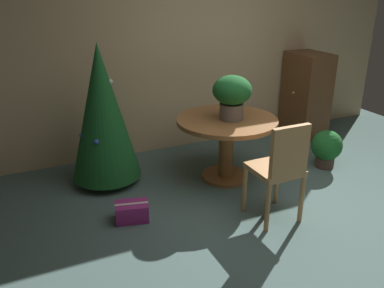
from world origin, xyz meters
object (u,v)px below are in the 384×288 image
at_px(round_dining_table, 226,134).
at_px(potted_plant, 326,147).
at_px(gift_box_purple, 132,212).
at_px(wooden_chair_near, 280,167).
at_px(holiday_tree, 102,113).
at_px(wooden_cabinet, 306,95).
at_px(flower_vase, 232,94).

bearing_deg(round_dining_table, potted_plant, -10.76).
bearing_deg(round_dining_table, gift_box_purple, -161.69).
distance_m(wooden_chair_near, holiday_tree, 1.94).
bearing_deg(holiday_tree, round_dining_table, -21.08).
bearing_deg(holiday_tree, wooden_chair_near, -49.57).
bearing_deg(wooden_cabinet, wooden_chair_near, -134.50).
relative_size(round_dining_table, wooden_cabinet, 0.93).
relative_size(wooden_cabinet, potted_plant, 2.59).
bearing_deg(holiday_tree, gift_box_purple, -89.05).
height_order(round_dining_table, flower_vase, flower_vase).
distance_m(wooden_chair_near, potted_plant, 1.49).
bearing_deg(gift_box_purple, wooden_chair_near, -25.02).
distance_m(flower_vase, wooden_cabinet, 1.93).
height_order(flower_vase, wooden_chair_near, flower_vase).
height_order(round_dining_table, potted_plant, round_dining_table).
distance_m(wooden_chair_near, gift_box_purple, 1.44).
bearing_deg(wooden_cabinet, holiday_tree, -174.34).
xyz_separation_m(round_dining_table, holiday_tree, (-1.25, 0.48, 0.27)).
relative_size(wooden_chair_near, wooden_cabinet, 0.82).
relative_size(flower_vase, gift_box_purple, 1.38).
height_order(flower_vase, potted_plant, flower_vase).
bearing_deg(potted_plant, wooden_chair_near, -149.25).
relative_size(round_dining_table, potted_plant, 2.40).
height_order(wooden_chair_near, wooden_cabinet, wooden_cabinet).
bearing_deg(potted_plant, wooden_cabinet, 64.86).
distance_m(round_dining_table, wooden_cabinet, 1.90).
height_order(flower_vase, wooden_cabinet, flower_vase).
bearing_deg(round_dining_table, wooden_chair_near, -90.00).
distance_m(holiday_tree, gift_box_purple, 1.15).
relative_size(holiday_tree, gift_box_purple, 4.46).
bearing_deg(wooden_cabinet, flower_vase, -154.29).
bearing_deg(wooden_cabinet, gift_box_purple, -158.21).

